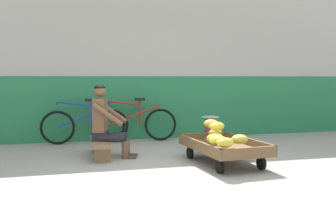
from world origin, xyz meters
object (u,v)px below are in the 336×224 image
object	(u,v)px
low_bench	(101,145)
shopping_bag	(223,149)
vendor_seated	(106,122)
weighing_scale	(210,125)
plastic_crate	(210,142)
bicycle_near_left	(85,125)
banana_cart	(223,147)
bicycle_far_left	(135,124)

from	to	relation	value
low_bench	shopping_bag	bearing A→B (deg)	-13.49
vendor_seated	weighing_scale	size ratio (longest dim) A/B	3.80
plastic_crate	bicycle_near_left	size ratio (longest dim) A/B	0.22
banana_cart	shopping_bag	size ratio (longest dim) A/B	6.27
plastic_crate	bicycle_far_left	distance (m)	1.71
banana_cart	weighing_scale	xyz separation A→B (m)	(0.18, 1.00, 0.21)
weighing_scale	bicycle_near_left	xyz separation A→B (m)	(-2.04, 1.31, -0.10)
bicycle_near_left	weighing_scale	bearing A→B (deg)	-32.84
banana_cart	low_bench	size ratio (longest dim) A/B	1.36
bicycle_near_left	bicycle_far_left	distance (m)	0.96
bicycle_far_left	shopping_bag	world-z (taller)	bicycle_far_left
banana_cart	weighing_scale	distance (m)	1.03
banana_cart	shopping_bag	bearing A→B (deg)	67.89
plastic_crate	bicycle_far_left	xyz separation A→B (m)	(-1.08, 1.31, 0.20)
vendor_seated	bicycle_near_left	distance (m)	1.45
low_bench	vendor_seated	world-z (taller)	vendor_seated
bicycle_near_left	bicycle_far_left	world-z (taller)	same
plastic_crate	low_bench	bearing A→B (deg)	-177.88
weighing_scale	vendor_seated	bearing A→B (deg)	-176.97
vendor_seated	bicycle_far_left	xyz separation A→B (m)	(0.70, 1.41, -0.21)
low_bench	shopping_bag	distance (m)	1.94
banana_cart	plastic_crate	xyz separation A→B (m)	(0.18, 1.00, -0.09)
weighing_scale	banana_cart	bearing A→B (deg)	-100.05
weighing_scale	bicycle_near_left	distance (m)	2.43
vendor_seated	bicycle_near_left	bearing A→B (deg)	100.32
weighing_scale	bicycle_far_left	xyz separation A→B (m)	(-1.08, 1.31, -0.10)
shopping_bag	bicycle_far_left	bearing A→B (deg)	120.89
shopping_bag	bicycle_near_left	bearing A→B (deg)	138.24
plastic_crate	bicycle_near_left	distance (m)	2.43
vendor_seated	weighing_scale	xyz separation A→B (m)	(1.78, 0.09, -0.11)
plastic_crate	weighing_scale	xyz separation A→B (m)	(0.00, -0.00, 0.30)
bicycle_far_left	shopping_bag	distance (m)	2.15
plastic_crate	bicycle_near_left	bearing A→B (deg)	147.18
banana_cart	vendor_seated	xyz separation A→B (m)	(-1.60, 0.90, 0.33)
vendor_seated	bicycle_far_left	size ratio (longest dim) A/B	0.69
bicycle_near_left	shopping_bag	distance (m)	2.76
banana_cart	weighing_scale	size ratio (longest dim) A/B	5.01
vendor_seated	low_bench	bearing A→B (deg)	162.63
shopping_bag	weighing_scale	bearing A→B (deg)	91.88
low_bench	plastic_crate	world-z (taller)	plastic_crate
weighing_scale	bicycle_near_left	size ratio (longest dim) A/B	0.18
bicycle_near_left	bicycle_far_left	bearing A→B (deg)	-0.03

